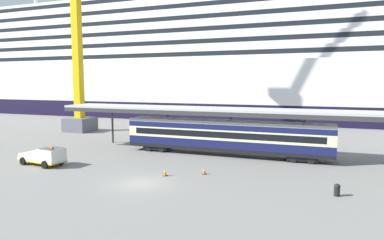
{
  "coord_description": "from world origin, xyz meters",
  "views": [
    {
      "loc": [
        14.08,
        -24.86,
        8.53
      ],
      "look_at": [
        1.13,
        9.51,
        4.5
      ],
      "focal_mm": 31.95,
      "sensor_mm": 36.0,
      "label": 1
    }
  ],
  "objects_px": {
    "traffic_cone_mid": "(204,171)",
    "cruise_ship": "(190,64)",
    "quay_bollard": "(337,189)",
    "dockside_crane": "(79,33)",
    "service_truck": "(45,156)",
    "train_carriage": "(225,136)",
    "traffic_cone_near": "(165,172)"
  },
  "relations": [
    {
      "from": "traffic_cone_mid",
      "to": "cruise_ship",
      "type": "bearing_deg",
      "value": 112.39
    },
    {
      "from": "traffic_cone_mid",
      "to": "quay_bollard",
      "type": "relative_size",
      "value": 0.7
    },
    {
      "from": "cruise_ship",
      "to": "dockside_crane",
      "type": "height_order",
      "value": "dockside_crane"
    },
    {
      "from": "service_truck",
      "to": "train_carriage",
      "type": "bearing_deg",
      "value": 35.07
    },
    {
      "from": "service_truck",
      "to": "dockside_crane",
      "type": "height_order",
      "value": "dockside_crane"
    },
    {
      "from": "dockside_crane",
      "to": "quay_bollard",
      "type": "distance_m",
      "value": 48.77
    },
    {
      "from": "train_carriage",
      "to": "service_truck",
      "type": "height_order",
      "value": "train_carriage"
    },
    {
      "from": "cruise_ship",
      "to": "service_truck",
      "type": "bearing_deg",
      "value": -84.58
    },
    {
      "from": "traffic_cone_mid",
      "to": "dockside_crane",
      "type": "xyz_separation_m",
      "value": [
        -29.15,
        19.28,
        16.68
      ]
    },
    {
      "from": "train_carriage",
      "to": "quay_bollard",
      "type": "bearing_deg",
      "value": -43.57
    },
    {
      "from": "train_carriage",
      "to": "traffic_cone_mid",
      "type": "xyz_separation_m",
      "value": [
        0.39,
        -8.86,
        -1.98
      ]
    },
    {
      "from": "quay_bollard",
      "to": "service_truck",
      "type": "bearing_deg",
      "value": -179.65
    },
    {
      "from": "train_carriage",
      "to": "traffic_cone_near",
      "type": "height_order",
      "value": "train_carriage"
    },
    {
      "from": "traffic_cone_mid",
      "to": "quay_bollard",
      "type": "bearing_deg",
      "value": -11.5
    },
    {
      "from": "traffic_cone_near",
      "to": "traffic_cone_mid",
      "type": "xyz_separation_m",
      "value": [
        3.17,
        1.81,
        -0.02
      ]
    },
    {
      "from": "quay_bollard",
      "to": "cruise_ship",
      "type": "bearing_deg",
      "value": 120.98
    },
    {
      "from": "cruise_ship",
      "to": "train_carriage",
      "type": "distance_m",
      "value": 50.17
    },
    {
      "from": "service_truck",
      "to": "traffic_cone_mid",
      "type": "height_order",
      "value": "service_truck"
    },
    {
      "from": "service_truck",
      "to": "dockside_crane",
      "type": "distance_m",
      "value": 29.82
    },
    {
      "from": "cruise_ship",
      "to": "traffic_cone_mid",
      "type": "bearing_deg",
      "value": -67.61
    },
    {
      "from": "train_carriage",
      "to": "traffic_cone_mid",
      "type": "height_order",
      "value": "train_carriage"
    },
    {
      "from": "traffic_cone_mid",
      "to": "dockside_crane",
      "type": "bearing_deg",
      "value": 146.52
    },
    {
      "from": "service_truck",
      "to": "quay_bollard",
      "type": "xyz_separation_m",
      "value": [
        27.89,
        0.17,
        -0.47
      ]
    },
    {
      "from": "train_carriage",
      "to": "quay_bollard",
      "type": "distance_m",
      "value": 16.3
    },
    {
      "from": "train_carriage",
      "to": "service_truck",
      "type": "bearing_deg",
      "value": -144.93
    },
    {
      "from": "cruise_ship",
      "to": "quay_bollard",
      "type": "height_order",
      "value": "cruise_ship"
    },
    {
      "from": "traffic_cone_mid",
      "to": "dockside_crane",
      "type": "relative_size",
      "value": 0.01
    },
    {
      "from": "dockside_crane",
      "to": "quay_bollard",
      "type": "height_order",
      "value": "dockside_crane"
    },
    {
      "from": "traffic_cone_near",
      "to": "traffic_cone_mid",
      "type": "height_order",
      "value": "traffic_cone_near"
    },
    {
      "from": "cruise_ship",
      "to": "train_carriage",
      "type": "xyz_separation_m",
      "value": [
        21.4,
        -44.03,
        -10.97
      ]
    },
    {
      "from": "cruise_ship",
      "to": "train_carriage",
      "type": "relative_size",
      "value": 7.32
    },
    {
      "from": "service_truck",
      "to": "dockside_crane",
      "type": "relative_size",
      "value": 0.1
    }
  ]
}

